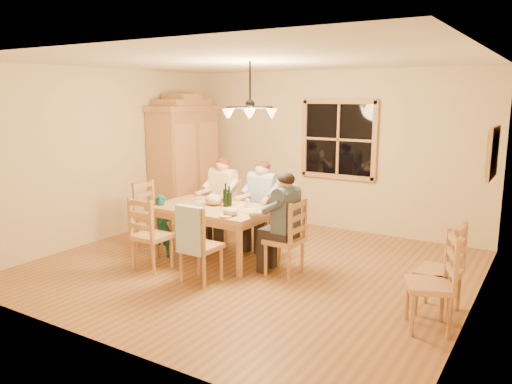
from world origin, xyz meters
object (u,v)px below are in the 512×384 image
Objects in this scene: chair_far_left at (223,222)px; child at (162,226)px; dining_table at (213,214)px; adult_slate_man at (285,211)px; chair_end_right at (284,252)px; chandelier at (250,111)px; chair_spare_front at (428,300)px; chair_spare_back at (438,286)px; chair_near_right at (201,258)px; adult_woman at (222,189)px; armoire at (184,164)px; chair_far_right at (262,229)px; chair_end_left at (154,227)px; chair_near_left at (152,247)px; wine_bottle_a at (226,195)px; wine_bottle_b at (229,198)px; adult_plaid_man at (262,194)px.

child is at bearing 76.74° from chair_far_left.
adult_slate_man reaches higher than dining_table.
child is (-0.28, -1.10, 0.15)m from chair_far_left.
chandelier is at bearing 92.61° from chair_end_right.
adult_slate_man is at bearing -178.85° from chair_end_right.
chair_spare_front is 0.43m from chair_spare_back.
chair_near_right is 1.07m from chair_end_right.
adult_woman reaches higher than dining_table.
chair_far_left is (-1.04, 0.82, -1.77)m from chandelier.
adult_woman is at bearing -28.61° from armoire.
armoire is 2.38m from chair_far_right.
chair_end_left is at bearing -67.43° from armoire.
chair_far_left is 1.00× the size of chair_near_right.
child is (-1.83, -0.29, 0.15)m from chair_end_right.
chair_near_left is at bearing -119.05° from dining_table.
armoire is at bearing 73.72° from chair_spare_back.
wine_bottle_a is at bearing -36.91° from armoire.
chair_end_left is 3.00× the size of wine_bottle_b.
chair_far_right is 3.10m from chair_spare_front.
chandelier is 2.22m from chair_far_left.
chair_end_right is 1.86m from child.
adult_slate_man reaches higher than chair_far_right.
chair_spare_back is (3.77, 0.11, -0.15)m from child.
dining_table is at bearing 89.68° from chair_spare_back.
adult_slate_man reaches higher than chair_near_left.
wine_bottle_b reaches higher than chair_spare_front.
chair_far_left is 3.63m from chair_spare_back.
chair_end_right is at bearing -1.15° from dining_table.
chair_spare_front is at bearing -106.42° from chair_end_right.
chair_far_right is at bearing 110.58° from chandelier.
chair_spare_back is at bearing -94.16° from adult_slate_man.
adult_plaid_man is (0.73, -0.01, 0.54)m from chair_far_left.
chair_end_right is at bearing 136.64° from adult_plaid_man.
chandelier is 1.97m from chair_far_right.
dining_table is 1.85× the size of child.
wine_bottle_a is (-0.99, 0.11, 0.62)m from chair_end_right.
wine_bottle_a is (0.16, 0.08, 0.27)m from dining_table.
adult_plaid_man is at bearing 40.04° from chair_spare_front.
chair_end_left is at bearing 58.33° from chair_spare_front.
wine_bottle_b reaches higher than chair_spare_back.
adult_slate_man reaches higher than wine_bottle_b.
chair_far_right and chair_spare_front have the same top height.
wine_bottle_a is (1.31, 0.06, 0.62)m from chair_end_left.
adult_woman is at bearing 130.06° from wine_bottle_b.
wine_bottle_a is (0.56, -0.70, 0.62)m from chair_far_left.
chair_near_left is at bearing 116.57° from adult_slate_man.
adult_plaid_man is 1.54m from child.
adult_plaid_man is at bearing 14.87° from child.
armoire reaches higher than chair_far_left.
adult_slate_man is at bearing 49.63° from chair_spare_front.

